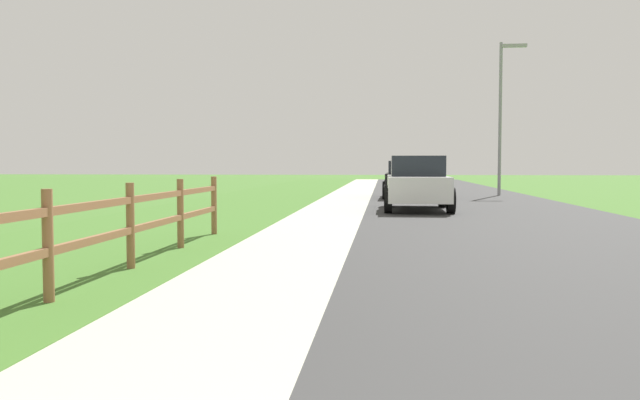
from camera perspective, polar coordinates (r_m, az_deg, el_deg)
ground_plane at (r=24.96m, az=4.28°, el=-0.09°), size 120.00×120.00×0.00m
road_asphalt at (r=27.11m, az=11.79°, el=0.11°), size 7.00×66.00×0.01m
curb_concrete at (r=27.19m, az=-1.96°, el=0.19°), size 6.00×66.00×0.01m
grass_verge at (r=27.42m, az=-5.07°, el=0.21°), size 5.00×66.00×0.00m
rail_fence at (r=7.17m, az=-22.39°, el=-2.97°), size 0.11×13.10×1.15m
parked_suv_white at (r=20.22m, az=8.35°, el=1.45°), size 1.99×4.34×1.63m
parked_car_black at (r=27.44m, az=7.71°, el=1.81°), size 2.21×4.34×1.52m
street_lamp at (r=30.47m, az=15.45°, el=7.85°), size 1.17×0.20×6.72m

